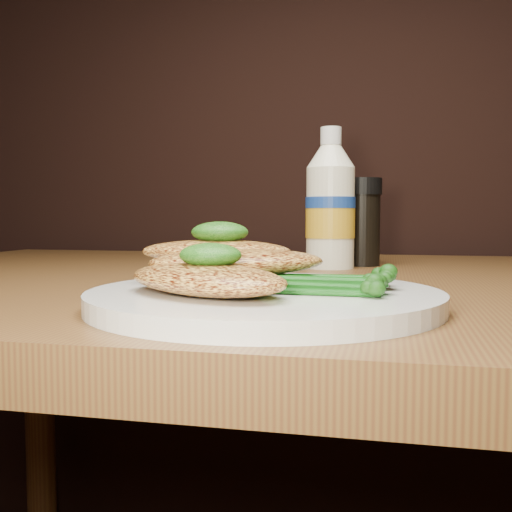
# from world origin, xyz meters

# --- Properties ---
(plate) EXTENTS (0.27, 0.27, 0.01)m
(plate) POSITION_xyz_m (0.04, 0.80, 0.76)
(plate) COLOR white
(plate) RESTS_ON dining_table
(chicken_front) EXTENTS (0.16, 0.14, 0.02)m
(chicken_front) POSITION_xyz_m (0.00, 0.76, 0.78)
(chicken_front) COLOR gold
(chicken_front) RESTS_ON plate
(chicken_mid) EXTENTS (0.16, 0.12, 0.02)m
(chicken_mid) POSITION_xyz_m (0.01, 0.82, 0.78)
(chicken_mid) COLOR gold
(chicken_mid) RESTS_ON plate
(chicken_back) EXTENTS (0.13, 0.08, 0.02)m
(chicken_back) POSITION_xyz_m (-0.01, 0.84, 0.79)
(chicken_back) COLOR gold
(chicken_back) RESTS_ON plate
(pesto_front) EXTENTS (0.06, 0.06, 0.02)m
(pesto_front) POSITION_xyz_m (0.01, 0.77, 0.79)
(pesto_front) COLOR black
(pesto_front) RESTS_ON chicken_front
(pesto_back) EXTENTS (0.05, 0.05, 0.02)m
(pesto_back) POSITION_xyz_m (-0.01, 0.85, 0.81)
(pesto_back) COLOR black
(pesto_back) RESTS_ON chicken_back
(broccolini_bundle) EXTENTS (0.16, 0.14, 0.02)m
(broccolini_bundle) POSITION_xyz_m (0.08, 0.81, 0.77)
(broccolini_bundle) COLOR #104B10
(broccolini_bundle) RESTS_ON plate
(mayo_bottle) EXTENTS (0.08, 0.08, 0.19)m
(mayo_bottle) POSITION_xyz_m (0.05, 1.16, 0.84)
(mayo_bottle) COLOR white
(mayo_bottle) RESTS_ON dining_table
(pepper_grinder) EXTENTS (0.06, 0.06, 0.12)m
(pepper_grinder) POSITION_xyz_m (0.10, 1.21, 0.81)
(pepper_grinder) COLOR black
(pepper_grinder) RESTS_ON dining_table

